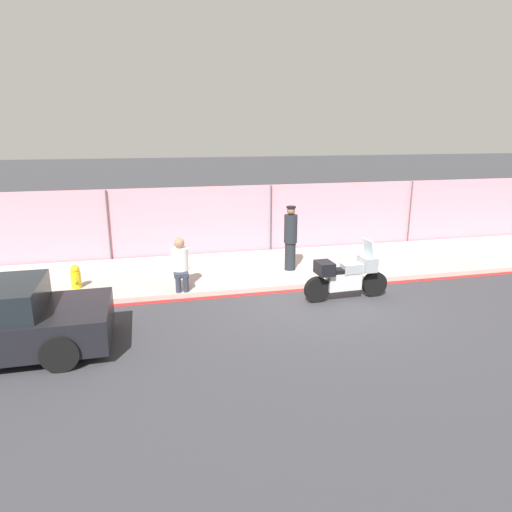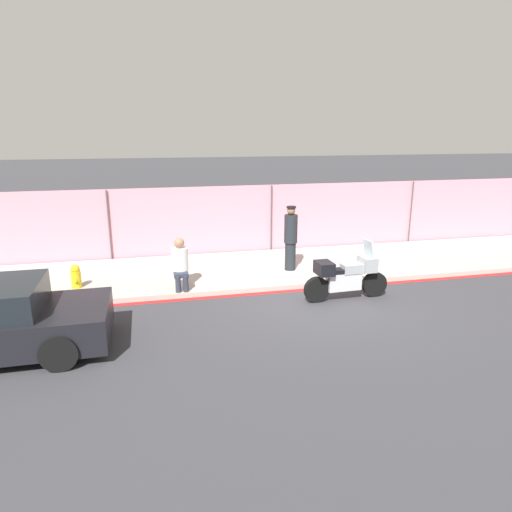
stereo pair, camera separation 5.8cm
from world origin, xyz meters
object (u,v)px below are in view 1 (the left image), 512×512
at_px(motorcycle, 346,276).
at_px(person_seated_on_curb, 180,261).
at_px(fire_hydrant, 76,277).
at_px(officer_standing, 290,238).

bearing_deg(motorcycle, person_seated_on_curb, 158.15).
relative_size(person_seated_on_curb, fire_hydrant, 2.11).
relative_size(motorcycle, fire_hydrant, 3.55).
distance_m(person_seated_on_curb, fire_hydrant, 2.63).
bearing_deg(person_seated_on_curb, motorcycle, -19.87).
height_order(motorcycle, officer_standing, officer_standing).
bearing_deg(motorcycle, fire_hydrant, 160.93).
distance_m(motorcycle, person_seated_on_curb, 4.04).
xyz_separation_m(motorcycle, person_seated_on_curb, (-3.79, 1.37, 0.24)).
bearing_deg(officer_standing, motorcycle, -72.53).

